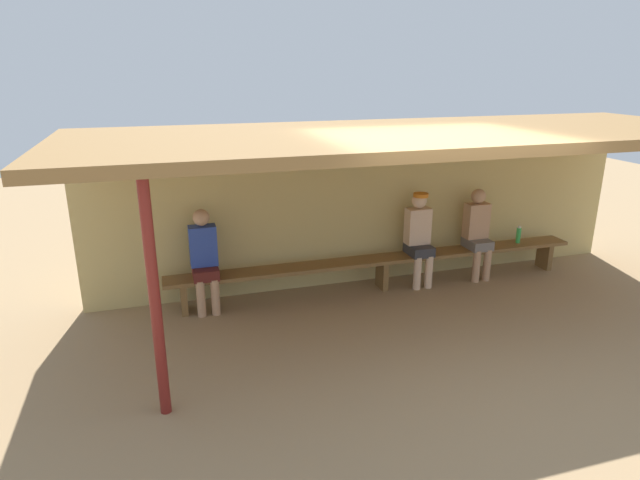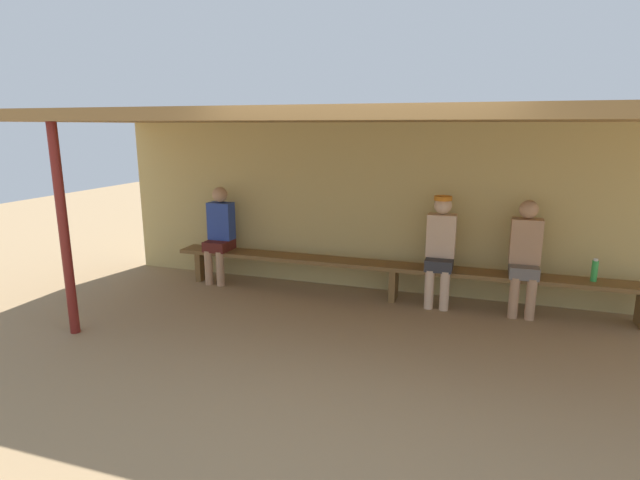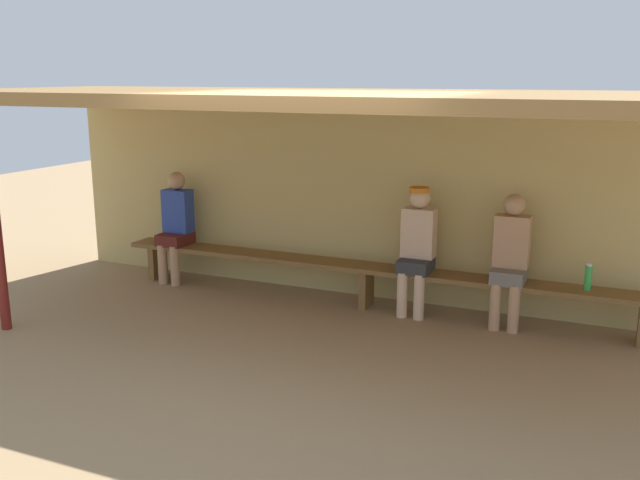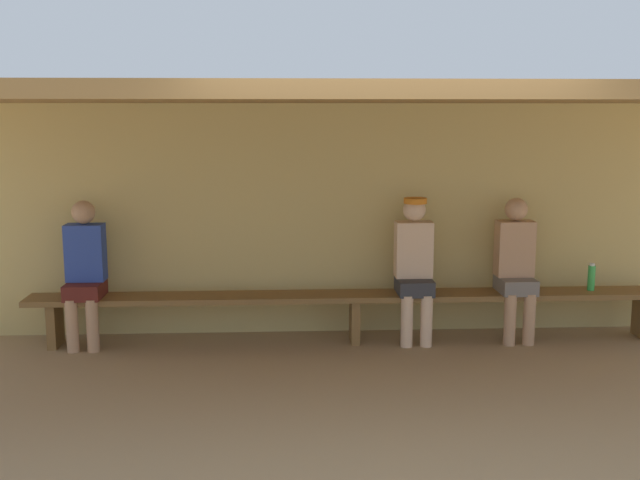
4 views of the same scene
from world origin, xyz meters
name	(u,v)px [view 2 (image 2 of 4)]	position (x,y,z in m)	size (l,w,h in m)	color
ground_plane	(365,350)	(0.00, 0.00, 0.00)	(24.00, 24.00, 0.00)	#9E7F59
back_wall	(402,209)	(0.00, 2.00, 1.10)	(8.00, 0.20, 2.20)	tan
dugout_roof	(385,115)	(0.00, 0.70, 2.26)	(8.00, 2.80, 0.12)	olive
support_post	(64,232)	(-3.05, -0.55, 1.10)	(0.10, 0.10, 2.20)	maroon
bench	(394,270)	(0.00, 1.55, 0.39)	(6.00, 0.36, 0.46)	brown
player_in_red	(440,246)	(0.55, 1.55, 0.75)	(0.34, 0.42, 1.34)	#333338
player_leftmost	(525,253)	(1.50, 1.55, 0.73)	(0.34, 0.42, 1.34)	slate
player_in_blue	(219,231)	(-2.46, 1.55, 0.73)	(0.34, 0.42, 1.34)	#591E19
water_bottle_orange	(595,270)	(2.24, 1.57, 0.58)	(0.07, 0.07, 0.26)	green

